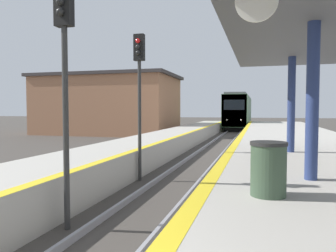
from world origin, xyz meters
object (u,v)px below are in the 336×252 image
Objects in this scene: signal_mid at (139,80)px; trash_bin at (268,169)px; signal_near at (64,59)px; train at (239,111)px.

signal_mid is 6.75m from trash_bin.
signal_near is 4.45m from trash_bin.
train is 3.65× the size of signal_near.
signal_near is at bearing -91.77° from train.
signal_mid is at bearing 92.20° from signal_near.
train is 39.20m from trash_bin.
signal_mid is 5.53× the size of trash_bin.
train is 34.22m from signal_mid.
train is at bearing 94.04° from trash_bin.
trash_bin is at bearing -49.92° from signal_mid.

